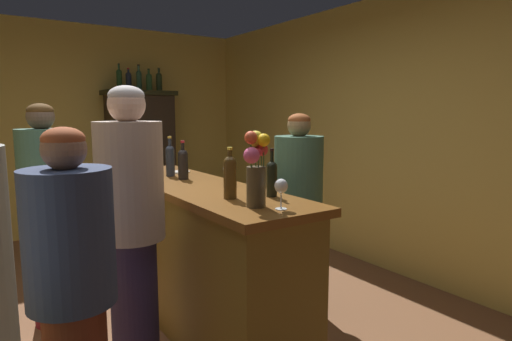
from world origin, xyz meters
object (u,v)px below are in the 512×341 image
bar_counter (198,255)px  wine_bottle_rose (230,175)px  wine_bottle_merlot (170,159)px  wine_glass_mid (281,187)px  wine_glass_rear (228,170)px  display_bottle_center (139,79)px  patron_near_entrance (73,293)px  display_bottle_midleft (129,80)px  bartender (298,206)px  cheese_plate (180,172)px  wine_bottle_malbec (183,163)px  display_bottle_right (159,81)px  patron_redhead (47,206)px  wine_bottle_pinot (272,177)px  patron_in_navy (132,228)px  display_cabinet (142,158)px  wine_bottle_riesling (147,160)px  flower_arrangement (256,166)px  wine_glass_front (139,162)px  display_bottle_midright (149,81)px  display_bottle_left (119,79)px

bar_counter → wine_bottle_rose: size_ratio=7.34×
wine_bottle_merlot → wine_glass_mid: (0.02, -1.43, -0.02)m
wine_bottle_merlot → wine_glass_rear: 0.65m
display_bottle_center → patron_near_entrance: size_ratio=0.22×
patron_near_entrance → display_bottle_midleft: bearing=31.3°
bartender → wine_glass_rear: bearing=-6.2°
cheese_plate → display_bottle_midleft: display_bottle_midleft is taller
bar_counter → wine_bottle_malbec: 0.71m
bar_counter → display_bottle_right: size_ratio=7.33×
patron_redhead → bartender: patron_redhead is taller
wine_bottle_pinot → patron_in_navy: patron_in_navy is taller
display_bottle_center → bartender: display_bottle_center is taller
wine_bottle_pinot → bartender: 0.81m
display_cabinet → wine_bottle_malbec: display_cabinet is taller
wine_bottle_riesling → wine_glass_mid: size_ratio=1.93×
wine_bottle_merlot → display_bottle_midleft: size_ratio=1.11×
wine_glass_rear → wine_bottle_pinot: bearing=-88.4°
wine_bottle_rose → wine_bottle_merlot: bearing=86.7°
flower_arrangement → patron_redhead: size_ratio=0.25×
bar_counter → wine_glass_front: bearing=105.0°
cheese_plate → display_bottle_midright: size_ratio=0.53×
flower_arrangement → wine_bottle_riesling: bearing=95.8°
cheese_plate → display_bottle_right: display_bottle_right is taller
wine_glass_front → display_bottle_left: bearing=76.6°
wine_bottle_rose → display_cabinet: bearing=79.3°
flower_arrangement → patron_in_navy: (-0.56, 0.39, -0.35)m
bar_counter → display_bottle_midleft: display_bottle_midleft is taller
wine_bottle_rose → wine_glass_rear: bearing=61.2°
display_bottle_midleft → bartender: bearing=-84.3°
display_bottle_center → patron_in_navy: size_ratio=0.20×
display_bottle_midright → bartender: size_ratio=0.19×
display_cabinet → cheese_plate: display_cabinet is taller
wine_glass_front → bartender: 1.34m
bar_counter → wine_glass_rear: size_ratio=14.84×
wine_bottle_malbec → display_bottle_midleft: bearing=80.4°
display_bottle_right → patron_near_entrance: (-1.89, -3.76, -1.16)m
wine_bottle_pinot → cheese_plate: size_ratio=1.89×
display_bottle_midleft → wine_glass_mid: bearing=-96.6°
display_bottle_midleft → wine_glass_rear: bearing=-95.5°
wine_glass_rear → display_bottle_midright: size_ratio=0.52×
wine_glass_front → patron_in_navy: 1.23m
display_cabinet → display_bottle_center: display_bottle_center is taller
display_cabinet → wine_bottle_pinot: size_ratio=6.30×
wine_bottle_malbec → wine_bottle_pinot: bearing=-80.0°
wine_bottle_merlot → display_bottle_midright: bearing=73.0°
cheese_plate → display_bottle_midright: bearing=75.5°
display_bottle_center → patron_in_navy: (-1.22, -3.33, -1.05)m
wine_bottle_rose → cheese_plate: size_ratio=1.97×
bar_counter → bartender: bearing=-15.1°
cheese_plate → display_bottle_left: bearing=85.1°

